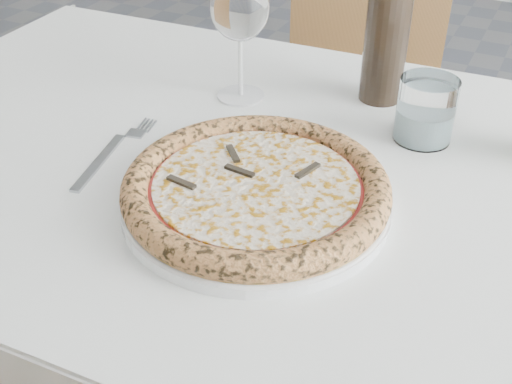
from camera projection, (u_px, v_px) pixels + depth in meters
floor at (244, 365)px, 1.54m from camera, size 5.00×6.00×0.02m
dining_table at (287, 223)px, 0.90m from camera, size 1.37×0.84×0.76m
chair_far at (365, 85)px, 1.56m from camera, size 0.49×0.49×0.93m
plate at (256, 200)px, 0.77m from camera, size 0.32×0.32×0.02m
pizza at (256, 188)px, 0.76m from camera, size 0.32×0.32×0.03m
fork at (111, 153)px, 0.87m from camera, size 0.04×0.20×0.00m
wine_glass at (240, 10)px, 0.93m from camera, size 0.09×0.09×0.19m
tumbler at (425, 114)px, 0.88m from camera, size 0.08×0.08×0.09m
wine_bottle at (388, 28)px, 0.94m from camera, size 0.07×0.07×0.27m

